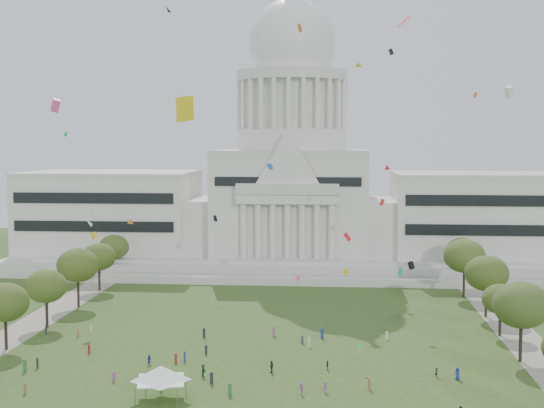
{
  "coord_description": "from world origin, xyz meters",
  "views": [
    {
      "loc": [
        13.22,
        -109.97,
        36.89
      ],
      "look_at": [
        0.0,
        45.0,
        24.0
      ],
      "focal_mm": 50.0,
      "sensor_mm": 36.0,
      "label": 1
    }
  ],
  "objects": [
    {
      "name": "distant_crowd",
      "position": [
        -12.61,
        14.09,
        0.87
      ],
      "size": [
        65.24,
        35.97,
        1.94
      ],
      "color": "#B21E1E",
      "rests_on": "ground"
    },
    {
      "name": "ground",
      "position": [
        0.0,
        0.0,
        0.0
      ],
      "size": [
        400.0,
        400.0,
        0.0
      ],
      "primitive_type": "plane",
      "color": "#31491C",
      "rests_on": "ground"
    },
    {
      "name": "path_left",
      "position": [
        -48.0,
        30.0,
        0.02
      ],
      "size": [
        8.0,
        160.0,
        0.04
      ],
      "primitive_type": "cube",
      "color": "gray",
      "rests_on": "ground"
    },
    {
      "name": "row_tree_l_2",
      "position": [
        -45.04,
        17.3,
        8.51
      ],
      "size": [
        8.42,
        8.42,
        11.97
      ],
      "color": "black",
      "rests_on": "ground"
    },
    {
      "name": "person_8",
      "position": [
        -17.42,
        10.18,
        0.88
      ],
      "size": [
        0.98,
        0.77,
        1.76
      ],
      "primitive_type": "imported",
      "rotation": [
        0.0,
        0.0,
        2.82
      ],
      "color": "navy",
      "rests_on": "ground"
    },
    {
      "name": "row_tree_r_4",
      "position": [
        44.76,
        50.04,
        9.29
      ],
      "size": [
        9.19,
        9.19,
        13.06
      ],
      "color": "black",
      "rests_on": "ground"
    },
    {
      "name": "person_0",
      "position": [
        32.16,
        6.83,
        0.94
      ],
      "size": [
        1.09,
        1.06,
        1.89
      ],
      "primitive_type": "imported",
      "rotation": [
        0.0,
        0.0,
        5.57
      ],
      "color": "navy",
      "rests_on": "ground"
    },
    {
      "name": "person_3",
      "position": [
        8.3,
        -2.06,
        0.88
      ],
      "size": [
        1.14,
        1.27,
        1.76
      ],
      "primitive_type": "imported",
      "rotation": [
        0.0,
        0.0,
        5.32
      ],
      "color": "#994C8C",
      "rests_on": "ground"
    },
    {
      "name": "person_4",
      "position": [
        3.11,
        7.8,
        1.0
      ],
      "size": [
        0.95,
        1.3,
        1.99
      ],
      "primitive_type": "imported",
      "rotation": [
        0.0,
        0.0,
        4.42
      ],
      "color": "#26262B",
      "rests_on": "ground"
    },
    {
      "name": "row_tree_r_2",
      "position": [
        44.17,
        17.44,
        9.66
      ],
      "size": [
        9.55,
        9.55,
        13.58
      ],
      "color": "black",
      "rests_on": "ground"
    },
    {
      "name": "row_tree_r_6",
      "position": [
        45.96,
        88.13,
        8.51
      ],
      "size": [
        8.42,
        8.42,
        11.97
      ],
      "color": "black",
      "rests_on": "ground"
    },
    {
      "name": "person_10",
      "position": [
        11.98,
        10.05,
        0.79
      ],
      "size": [
        0.59,
        0.97,
        1.57
      ],
      "primitive_type": "imported",
      "rotation": [
        0.0,
        0.0,
        1.67
      ],
      "color": "#26262B",
      "rests_on": "ground"
    },
    {
      "name": "row_tree_l_6",
      "position": [
        -46.87,
        89.14,
        8.27
      ],
      "size": [
        8.19,
        8.19,
        11.64
      ],
      "color": "black",
      "rests_on": "ground"
    },
    {
      "name": "row_tree_l_4",
      "position": [
        -44.08,
        52.42,
        9.39
      ],
      "size": [
        9.29,
        9.29,
        13.21
      ],
      "color": "black",
      "rests_on": "ground"
    },
    {
      "name": "person_9",
      "position": [
        11.81,
        -1.0,
        0.84
      ],
      "size": [
        1.07,
        1.21,
        1.68
      ],
      "primitive_type": "imported",
      "rotation": [
        0.0,
        0.0,
        0.98
      ],
      "color": "#994C8C",
      "rests_on": "ground"
    },
    {
      "name": "kite_swarm",
      "position": [
        0.19,
        8.41,
        29.49
      ],
      "size": [
        86.52,
        109.22,
        56.63
      ],
      "color": "orange",
      "rests_on": "ground"
    },
    {
      "name": "event_tent",
      "position": [
        -11.6,
        -6.02,
        3.9
      ],
      "size": [
        10.62,
        10.62,
        5.03
      ],
      "color": "#4C4C4C",
      "rests_on": "ground"
    },
    {
      "name": "row_tree_l_3",
      "position": [
        -44.09,
        33.92,
        8.21
      ],
      "size": [
        8.12,
        8.12,
        11.55
      ],
      "color": "black",
      "rests_on": "ground"
    },
    {
      "name": "capitol",
      "position": [
        0.0,
        113.59,
        22.3
      ],
      "size": [
        160.0,
        64.5,
        91.3
      ],
      "color": "beige",
      "rests_on": "ground"
    },
    {
      "name": "row_tree_r_5",
      "position": [
        43.49,
        70.19,
        9.93
      ],
      "size": [
        9.82,
        9.82,
        13.96
      ],
      "color": "black",
      "rests_on": "ground"
    },
    {
      "name": "row_tree_r_3",
      "position": [
        44.4,
        34.48,
        7.08
      ],
      "size": [
        7.01,
        7.01,
        9.98
      ],
      "color": "black",
      "rests_on": "ground"
    },
    {
      "name": "person_2",
      "position": [
        29.12,
        7.76,
        0.78
      ],
      "size": [
        0.89,
        0.77,
        1.56
      ],
      "primitive_type": "imported",
      "rotation": [
        0.0,
        0.0,
        0.48
      ],
      "color": "#4C4C51",
      "rests_on": "ground"
    },
    {
      "name": "path_right",
      "position": [
        48.0,
        30.0,
        0.02
      ],
      "size": [
        8.0,
        160.0,
        0.04
      ],
      "primitive_type": "cube",
      "color": "gray",
      "rests_on": "ground"
    },
    {
      "name": "person_5",
      "position": [
        -7.45,
        5.04,
        1.0
      ],
      "size": [
        1.44,
        2.0,
        2.0
      ],
      "primitive_type": "imported",
      "rotation": [
        0.0,
        0.0,
        2.0
      ],
      "color": "#33723F",
      "rests_on": "ground"
    },
    {
      "name": "row_tree_l_5",
      "position": [
        -45.22,
        71.01,
        8.42
      ],
      "size": [
        8.33,
        8.33,
        11.85
      ],
      "color": "black",
      "rests_on": "ground"
    }
  ]
}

